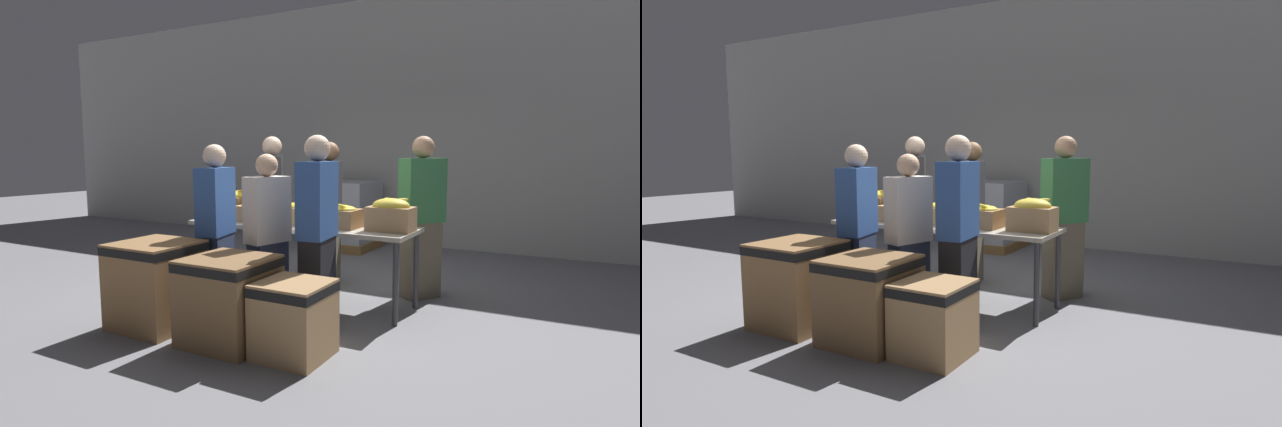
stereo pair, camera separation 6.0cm
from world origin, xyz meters
The scene contains 18 objects.
ground_plane centered at (0.00, 0.00, 0.00)m, with size 30.00×30.00×0.00m, color gray.
wall_back centered at (0.00, 3.53, 2.00)m, with size 16.00×0.08×4.00m.
sorting_table centered at (0.00, 0.00, 0.73)m, with size 2.38×0.70×0.79m.
banana_box_0 centered at (-0.94, 0.06, 0.95)m, with size 0.42×0.30×0.31m.
banana_box_1 centered at (-0.48, -0.07, 0.91)m, with size 0.43×0.29×0.24m.
banana_box_2 centered at (0.00, -0.03, 0.91)m, with size 0.42×0.32×0.24m.
banana_box_3 centered at (0.45, -0.04, 0.91)m, with size 0.42×0.31×0.24m.
banana_box_4 centered at (0.98, -0.01, 0.95)m, with size 0.42×0.28×0.31m.
volunteer_0 centered at (1.06, 0.67, 0.84)m, with size 0.45×0.50×1.68m.
volunteer_1 centered at (-0.70, 0.55, 0.85)m, with size 0.43×0.51×1.70m.
volunteer_2 centered at (-0.48, -0.74, 0.79)m, with size 0.31×0.46×1.59m.
volunteer_3 centered at (0.05, -0.66, 0.75)m, with size 0.30×0.44×1.51m.
volunteer_4 centered at (-0.04, 0.72, 0.81)m, with size 0.33×0.48×1.64m.
volunteer_5 centered at (0.54, -0.63, 0.83)m, with size 0.27×0.47×1.66m.
donation_bin_0 centered at (-0.70, -1.28, 0.40)m, with size 0.65×0.65×0.75m.
donation_bin_1 centered at (0.09, -1.28, 0.37)m, with size 0.65×0.65×0.69m.
donation_bin_2 centered at (0.69, -1.28, 0.31)m, with size 0.51×0.51×0.57m.
pallet_stack_0 centered at (-0.85, 2.82, 0.52)m, with size 1.03×1.03×1.06m.
Camera 1 is at (2.56, -4.34, 1.52)m, focal length 28.00 mm.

